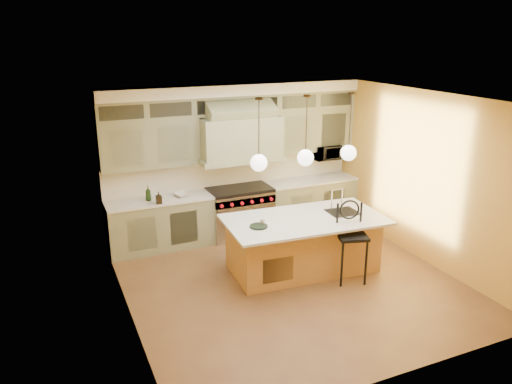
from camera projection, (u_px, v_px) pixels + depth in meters
name	position (u px, v px, depth m)	size (l,w,h in m)	color
floor	(291.00, 282.00, 7.93)	(5.00, 5.00, 0.00)	#57341E
ceiling	(295.00, 99.00, 7.04)	(5.00, 5.00, 0.00)	white
wall_back	(233.00, 159.00, 9.66)	(5.00, 5.00, 0.00)	gold
wall_front	(402.00, 263.00, 5.31)	(5.00, 5.00, 0.00)	gold
wall_left	(124.00, 220.00, 6.53)	(5.00, 5.00, 0.00)	gold
wall_right	(423.00, 177.00, 8.45)	(5.00, 5.00, 0.00)	gold
back_cabinetry	(238.00, 163.00, 9.44)	(5.00, 0.77, 2.90)	gray
range	(240.00, 211.00, 9.65)	(1.20, 0.74, 0.96)	silver
kitchen_island	(303.00, 243.00, 8.25)	(2.67, 1.53, 1.35)	#A4793A
counter_stool	(351.00, 236.00, 7.82)	(0.56, 0.56, 1.29)	black
microwave	(326.00, 152.00, 10.19)	(0.54, 0.37, 0.30)	black
oil_bottle_a	(148.00, 194.00, 8.81)	(0.10, 0.10, 0.27)	black
oil_bottle_b	(159.00, 198.00, 8.67)	(0.10, 0.10, 0.21)	black
fruit_bowl	(182.00, 195.00, 9.08)	(0.27, 0.27, 0.07)	silver
cup	(262.00, 221.00, 7.82)	(0.09, 0.09, 0.08)	white
pendant_left	(259.00, 161.00, 7.49)	(0.26, 0.26, 1.11)	#2D2319
pendant_center	(305.00, 156.00, 7.80)	(0.26, 0.26, 1.11)	#2D2319
pendant_right	(349.00, 151.00, 8.10)	(0.26, 0.26, 1.11)	#2D2319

